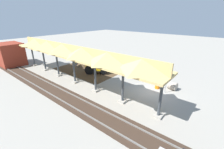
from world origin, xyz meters
name	(u,v)px	position (x,y,z in m)	size (l,w,h in m)	color
ground_plane	(151,92)	(0.00, 0.00, 0.00)	(120.00, 120.00, 0.00)	gray
dirt_work_zone	(89,69)	(11.26, -0.77, 0.00)	(10.16, 7.00, 0.01)	#4C3823
platform_canopy	(72,51)	(8.89, 3.85, 4.18)	(23.94, 3.20, 4.90)	#9E998E
rail_tracks	(113,123)	(0.00, 6.96, 0.03)	(60.00, 2.58, 0.15)	slate
stop_sign	(167,80)	(-1.27, -0.82, 1.59)	(0.74, 0.24, 2.22)	gray
backhoe	(96,65)	(9.31, -0.39, 1.26)	(4.95, 3.92, 2.82)	#EAB214
dirt_mound	(82,66)	(13.34, -1.06, 0.00)	(4.86, 4.86, 1.34)	#4C3823
concrete_pipe	(173,86)	(-1.64, -2.18, 0.46)	(0.99, 0.99, 0.92)	#9E9384
brick_utility_building	(10,54)	(23.79, 6.12, 1.91)	(4.47, 3.59, 3.81)	maroon
traffic_barrel	(157,85)	(-0.15, -1.28, 0.45)	(0.56, 0.56, 0.90)	orange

